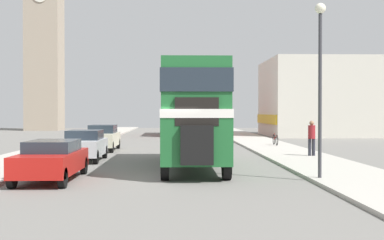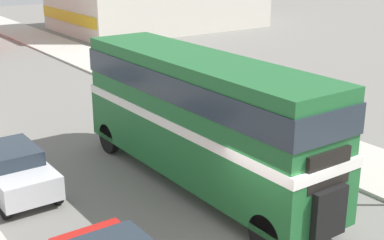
{
  "view_description": "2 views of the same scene",
  "coord_description": "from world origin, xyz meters",
  "px_view_note": "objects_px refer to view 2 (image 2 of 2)",
  "views": [
    {
      "loc": [
        0.51,
        -18.48,
        2.33
      ],
      "look_at": [
        1.2,
        4.07,
        1.99
      ],
      "focal_mm": 50.0,
      "sensor_mm": 36.0,
      "label": 1
    },
    {
      "loc": [
        -8.14,
        -8.66,
        7.41
      ],
      "look_at": [
        1.2,
        4.45,
        2.09
      ],
      "focal_mm": 50.0,
      "sensor_mm": 36.0,
      "label": 2
    }
  ],
  "objects_px": {
    "double_decker_bus": "(200,111)",
    "pedestrian_walking": "(256,93)",
    "car_parked_mid": "(13,169)",
    "bicycle_on_pavement": "(150,71)"
  },
  "relations": [
    {
      "from": "double_decker_bus",
      "to": "pedestrian_walking",
      "type": "bearing_deg",
      "value": 34.35
    },
    {
      "from": "pedestrian_walking",
      "to": "double_decker_bus",
      "type": "bearing_deg",
      "value": -145.65
    },
    {
      "from": "double_decker_bus",
      "to": "bicycle_on_pavement",
      "type": "relative_size",
      "value": 6.04
    },
    {
      "from": "pedestrian_walking",
      "to": "car_parked_mid",
      "type": "bearing_deg",
      "value": -173.46
    },
    {
      "from": "double_decker_bus",
      "to": "pedestrian_walking",
      "type": "xyz_separation_m",
      "value": [
        6.18,
        4.22,
        -1.38
      ]
    },
    {
      "from": "car_parked_mid",
      "to": "pedestrian_walking",
      "type": "xyz_separation_m",
      "value": [
        11.21,
        1.28,
        0.36
      ]
    },
    {
      "from": "double_decker_bus",
      "to": "pedestrian_walking",
      "type": "distance_m",
      "value": 7.61
    },
    {
      "from": "double_decker_bus",
      "to": "bicycle_on_pavement",
      "type": "xyz_separation_m",
      "value": [
        5.98,
        12.96,
        -2.02
      ]
    },
    {
      "from": "double_decker_bus",
      "to": "bicycle_on_pavement",
      "type": "bearing_deg",
      "value": 65.25
    },
    {
      "from": "bicycle_on_pavement",
      "to": "pedestrian_walking",
      "type": "bearing_deg",
      "value": -88.65
    }
  ]
}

